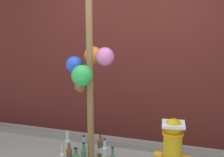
% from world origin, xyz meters
% --- Properties ---
extents(building_wall, '(10.00, 0.20, 3.79)m').
position_xyz_m(building_wall, '(0.00, 1.69, 1.89)').
color(building_wall, '#561E19').
rests_on(building_wall, ground_plane).
extents(curb_strip, '(8.00, 0.12, 0.08)m').
position_xyz_m(curb_strip, '(0.00, 1.26, 0.04)').
color(curb_strip, gray).
rests_on(curb_strip, ground_plane).
extents(memorial_post, '(0.59, 0.51, 2.67)m').
position_xyz_m(memorial_post, '(-0.26, 0.51, 1.49)').
color(memorial_post, olive).
rests_on(memorial_post, ground_plane).
extents(fire_hydrant, '(0.40, 0.29, 0.79)m').
position_xyz_m(fire_hydrant, '(0.78, 0.43, 0.42)').
color(fire_hydrant, gold).
rests_on(fire_hydrant, ground_plane).
extents(bottle_0, '(0.08, 0.08, 0.37)m').
position_xyz_m(bottle_0, '(-0.21, 0.78, 0.15)').
color(bottle_0, brown).
rests_on(bottle_0, ground_plane).
extents(bottle_2, '(0.08, 0.08, 0.30)m').
position_xyz_m(bottle_2, '(-0.31, 0.70, 0.13)').
color(bottle_2, silver).
rests_on(bottle_2, ground_plane).
extents(bottle_4, '(0.08, 0.08, 0.40)m').
position_xyz_m(bottle_4, '(-0.62, 0.64, 0.16)').
color(bottle_4, '#B2DBEA').
rests_on(bottle_4, ground_plane).
extents(bottle_5, '(0.07, 0.07, 0.35)m').
position_xyz_m(bottle_5, '(-0.50, 0.43, 0.14)').
color(bottle_5, brown).
rests_on(bottle_5, ground_plane).
extents(bottle_7, '(0.08, 0.08, 0.35)m').
position_xyz_m(bottle_7, '(-0.11, 0.64, 0.13)').
color(bottle_7, '#B2DBEA').
rests_on(bottle_7, ground_plane).
extents(bottle_8, '(0.06, 0.06, 0.33)m').
position_xyz_m(bottle_8, '(-0.42, 0.72, 0.13)').
color(bottle_8, '#B2DBEA').
rests_on(bottle_8, ground_plane).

